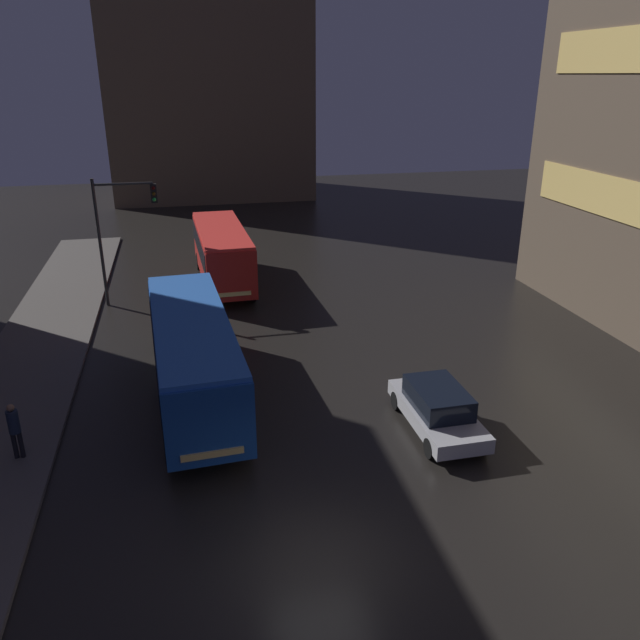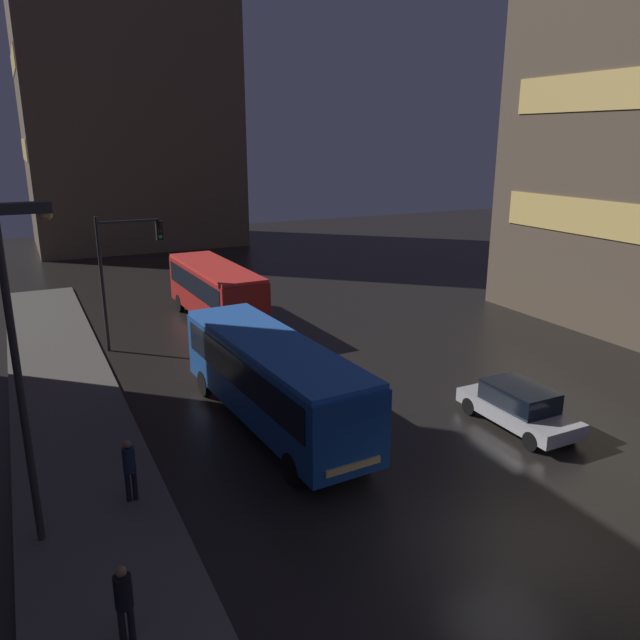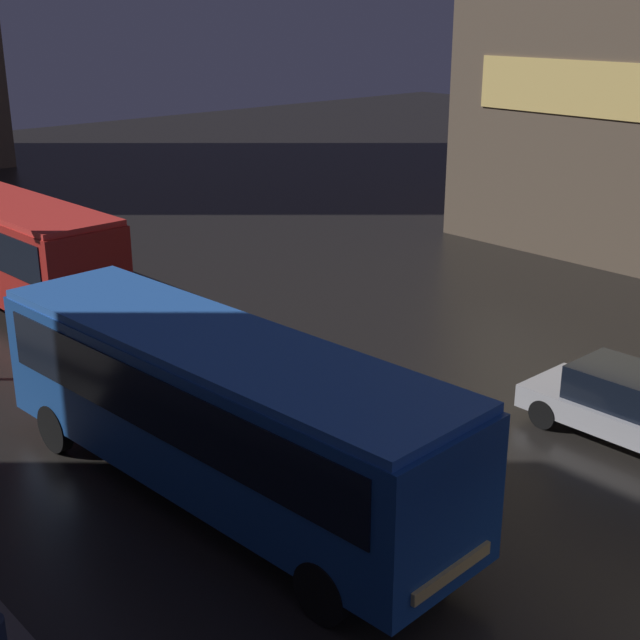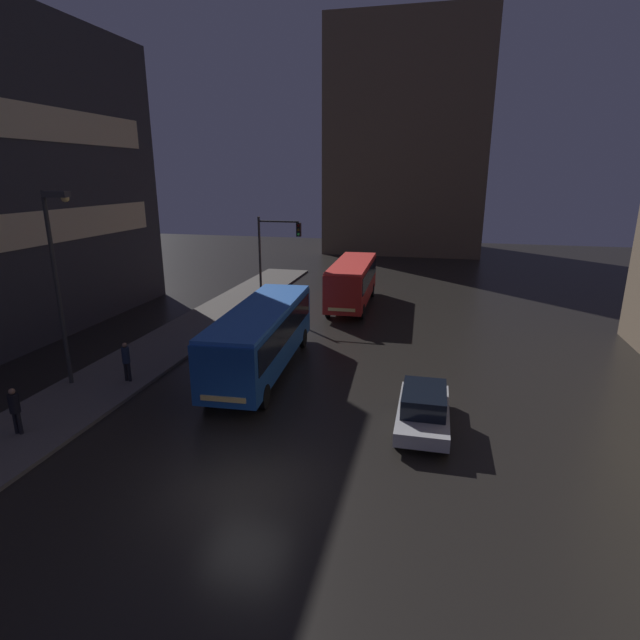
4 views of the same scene
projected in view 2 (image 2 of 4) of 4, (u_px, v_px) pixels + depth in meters
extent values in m
plane|color=black|center=(509.00, 550.00, 15.41)|extent=(120.00, 120.00, 0.00)
cube|color=#56514C|center=(79.00, 450.00, 20.18)|extent=(4.00, 48.00, 0.15)
cube|color=brown|center=(128.00, 103.00, 56.23)|extent=(18.00, 12.00, 25.52)
cube|color=#EAC66B|center=(26.00, 150.00, 53.57)|extent=(0.24, 10.20, 1.80)
cube|color=#EAC66B|center=(14.00, 61.00, 51.57)|extent=(0.24, 10.20, 1.80)
cube|color=#194793|center=(272.00, 379.00, 21.54)|extent=(3.17, 10.51, 2.44)
cube|color=black|center=(272.00, 366.00, 21.41)|extent=(3.19, 9.68, 1.10)
cube|color=blue|center=(272.00, 343.00, 21.17)|extent=(3.11, 10.30, 0.16)
cube|color=#F4CC72|center=(353.00, 466.00, 17.43)|extent=(1.79, 0.21, 0.20)
cylinder|color=black|center=(360.00, 450.00, 19.30)|extent=(0.31, 1.01, 1.00)
cylinder|color=black|center=(293.00, 469.00, 18.18)|extent=(0.31, 1.01, 1.00)
cylinder|color=black|center=(259.00, 372.00, 25.62)|extent=(0.31, 1.01, 1.00)
cylinder|color=black|center=(205.00, 383.00, 24.50)|extent=(0.31, 1.01, 1.00)
cube|color=#AD1E19|center=(216.00, 291.00, 33.72)|extent=(2.76, 9.34, 2.49)
cube|color=black|center=(215.00, 282.00, 33.58)|extent=(2.80, 8.60, 1.10)
cube|color=red|center=(214.00, 267.00, 33.34)|extent=(2.71, 9.15, 0.16)
cube|color=#F4CC72|center=(248.00, 328.00, 30.02)|extent=(1.72, 0.16, 0.20)
cylinder|color=black|center=(259.00, 326.00, 31.86)|extent=(0.28, 1.01, 1.00)
cylinder|color=black|center=(217.00, 333.00, 30.84)|extent=(0.28, 1.01, 1.00)
cylinder|color=black|center=(217.00, 299.00, 37.32)|extent=(0.28, 1.01, 1.00)
cylinder|color=black|center=(180.00, 303.00, 36.30)|extent=(0.28, 1.01, 1.00)
cube|color=#B7B7BC|center=(518.00, 412.00, 21.84)|extent=(1.90, 4.48, 0.50)
cube|color=black|center=(519.00, 396.00, 21.67)|extent=(1.60, 2.47, 0.71)
cylinder|color=black|center=(569.00, 430.00, 20.96)|extent=(0.21, 0.64, 0.64)
cylinder|color=black|center=(531.00, 441.00, 20.22)|extent=(0.21, 0.64, 0.64)
cylinder|color=black|center=(505.00, 398.00, 23.58)|extent=(0.21, 0.64, 0.64)
cylinder|color=black|center=(470.00, 406.00, 22.85)|extent=(0.21, 0.64, 0.64)
cylinder|color=black|center=(128.00, 487.00, 17.10)|extent=(0.14, 0.14, 0.87)
cylinder|color=black|center=(135.00, 485.00, 17.18)|extent=(0.14, 0.14, 0.87)
cylinder|color=#1E283D|center=(129.00, 460.00, 16.91)|extent=(0.48, 0.48, 0.72)
sphere|color=#8C664C|center=(127.00, 444.00, 16.78)|extent=(0.22, 0.22, 0.22)
cylinder|color=black|center=(122.00, 625.00, 12.27)|extent=(0.14, 0.14, 0.83)
cylinder|color=black|center=(131.00, 622.00, 12.35)|extent=(0.14, 0.14, 0.83)
cylinder|color=black|center=(123.00, 592.00, 12.09)|extent=(0.38, 0.38, 0.69)
sphere|color=#8C664C|center=(121.00, 572.00, 11.97)|extent=(0.22, 0.22, 0.22)
cylinder|color=#2D2D2D|center=(103.00, 286.00, 28.84)|extent=(0.16, 0.16, 6.38)
cylinder|color=#2D2D2D|center=(128.00, 221.00, 28.61)|extent=(2.78, 0.12, 0.12)
cube|color=black|center=(159.00, 230.00, 29.34)|extent=(0.30, 0.24, 0.90)
sphere|color=#390706|center=(159.00, 225.00, 29.14)|extent=(0.18, 0.18, 0.18)
sphere|color=#3B2B07|center=(160.00, 231.00, 29.22)|extent=(0.18, 0.18, 0.18)
sphere|color=green|center=(160.00, 237.00, 29.30)|extent=(0.18, 0.18, 0.18)
cylinder|color=#2D2D2D|center=(19.00, 384.00, 14.42)|extent=(0.18, 0.18, 8.32)
cube|color=#383838|center=(24.00, 208.00, 13.54)|extent=(1.10, 0.36, 0.24)
sphere|color=#F4CC72|center=(45.00, 214.00, 13.75)|extent=(0.32, 0.32, 0.32)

